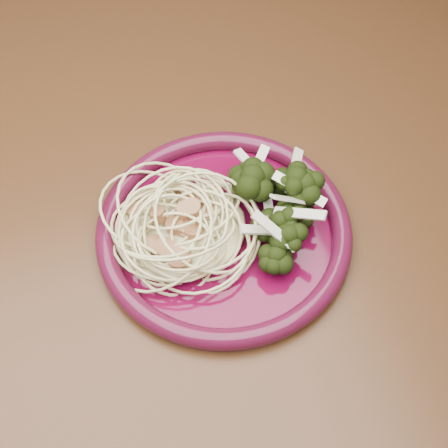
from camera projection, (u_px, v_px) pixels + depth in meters
dining_table at (126, 283)px, 0.68m from camera, size 1.20×0.80×0.75m
dinner_plate at (224, 231)px, 0.59m from camera, size 0.30×0.30×0.02m
spaghetti_pile at (180, 225)px, 0.58m from camera, size 0.15×0.14×0.03m
scallop_cluster at (178, 205)px, 0.55m from camera, size 0.13×0.13×0.03m
broccoli_pile at (278, 219)px, 0.57m from camera, size 0.11×0.15×0.05m
onion_garnish at (281, 200)px, 0.55m from camera, size 0.08×0.10×0.05m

